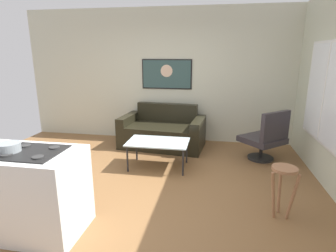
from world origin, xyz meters
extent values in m
cube|color=brown|center=(0.00, 0.00, -0.02)|extent=(6.40, 6.40, 0.04)
cube|color=beige|center=(0.00, 2.42, 1.40)|extent=(6.40, 0.05, 2.80)
cube|color=black|center=(-0.05, 1.84, 0.23)|extent=(1.38, 1.02, 0.46)
cube|color=black|center=(-0.01, 2.21, 0.65)|extent=(1.31, 0.28, 0.38)
cube|color=black|center=(-0.78, 1.91, 0.31)|extent=(0.27, 0.92, 0.63)
cube|color=black|center=(0.69, 1.77, 0.31)|extent=(0.27, 0.92, 0.63)
cube|color=silver|center=(0.09, 0.78, 0.45)|extent=(1.01, 0.63, 0.02)
cylinder|color=#232326|center=(-0.36, 0.52, 0.22)|extent=(0.03, 0.03, 0.44)
cylinder|color=#232326|center=(0.55, 0.52, 0.22)|extent=(0.03, 0.03, 0.44)
cylinder|color=#232326|center=(-0.36, 1.05, 0.22)|extent=(0.03, 0.03, 0.44)
cylinder|color=#232326|center=(0.55, 1.05, 0.22)|extent=(0.03, 0.03, 0.44)
cylinder|color=black|center=(1.86, 1.47, 0.02)|extent=(0.46, 0.46, 0.04)
cylinder|color=black|center=(1.86, 1.47, 0.21)|extent=(0.06, 0.06, 0.34)
cube|color=#302B30|center=(1.86, 1.47, 0.37)|extent=(0.91, 0.91, 0.10)
cube|color=#302B30|center=(2.03, 1.29, 0.67)|extent=(0.54, 0.50, 0.50)
cylinder|color=#956342|center=(1.82, -0.39, 0.61)|extent=(0.29, 0.29, 0.03)
cylinder|color=#956342|center=(1.82, -0.26, 0.29)|extent=(0.04, 0.12, 0.59)
cylinder|color=#956342|center=(1.71, -0.45, 0.29)|extent=(0.12, 0.09, 0.59)
cylinder|color=#956342|center=(1.92, -0.45, 0.29)|extent=(0.12, 0.09, 0.59)
cube|color=silver|center=(-1.07, -1.13, 0.45)|extent=(1.47, 0.69, 0.90)
cube|color=black|center=(-0.81, -1.13, 0.91)|extent=(0.60, 0.52, 0.01)
cylinder|color=#2D2D2D|center=(-0.98, -1.27, 0.92)|extent=(0.11, 0.11, 0.01)
cylinder|color=#2D2D2D|center=(-0.64, -1.27, 0.92)|extent=(0.11, 0.11, 0.01)
cylinder|color=#2D2D2D|center=(-0.98, -0.99, 0.92)|extent=(0.11, 0.11, 0.01)
cylinder|color=#2D2D2D|center=(-0.64, -0.99, 0.92)|extent=(0.11, 0.11, 0.01)
cylinder|color=#8C959B|center=(-1.02, -1.17, 0.91)|extent=(0.12, 0.12, 0.01)
cylinder|color=#8C959B|center=(-1.02, -1.17, 0.96)|extent=(0.22, 0.22, 0.10)
cube|color=black|center=(-0.05, 2.39, 1.44)|extent=(1.08, 0.01, 0.63)
cube|color=#314B49|center=(-0.05, 2.38, 1.44)|extent=(1.03, 0.02, 0.58)
cylinder|color=beige|center=(-0.05, 2.37, 1.51)|extent=(0.26, 0.01, 0.26)
cube|color=silver|center=(2.59, 0.90, 1.31)|extent=(0.02, 1.55, 1.50)
cube|color=white|center=(2.58, 0.90, 1.31)|extent=(0.01, 1.47, 1.42)
cube|color=silver|center=(2.58, 0.90, 1.31)|extent=(0.01, 0.04, 1.42)
camera|label=1|loc=(1.01, -3.46, 1.88)|focal=29.31mm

